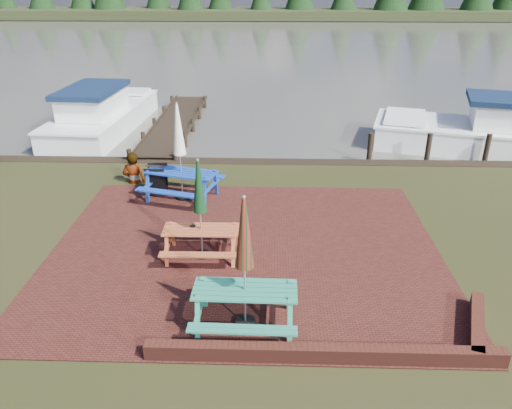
{
  "coord_description": "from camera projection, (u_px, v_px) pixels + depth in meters",
  "views": [
    {
      "loc": [
        0.57,
        -9.08,
        5.92
      ],
      "look_at": [
        0.24,
        1.4,
        1.0
      ],
      "focal_mm": 35.0,
      "sensor_mm": 36.0,
      "label": 1
    }
  ],
  "objects": [
    {
      "name": "paving",
      "position": [
        245.0,
        250.0,
        11.64
      ],
      "size": [
        9.0,
        7.5,
        0.02
      ],
      "primitive_type": "cube",
      "color": "#3D1813",
      "rests_on": "ground"
    },
    {
      "name": "brick_wall",
      "position": [
        361.0,
        347.0,
        8.43
      ],
      "size": [
        6.21,
        1.79,
        0.3
      ],
      "color": "#4C1E16",
      "rests_on": "ground"
    },
    {
      "name": "ground",
      "position": [
        243.0,
        274.0,
        10.74
      ],
      "size": [
        120.0,
        120.0,
        0.0
      ],
      "primitive_type": "plane",
      "color": "black",
      "rests_on": "ground"
    },
    {
      "name": "picnic_table_blue",
      "position": [
        181.0,
        167.0,
        13.88
      ],
      "size": [
        2.39,
        2.23,
        2.76
      ],
      "rotation": [
        0.0,
        0.0,
        -0.27
      ],
      "color": "#153CA4",
      "rests_on": "ground"
    },
    {
      "name": "chalkboard",
      "position": [
        157.0,
        180.0,
        14.29
      ],
      "size": [
        0.57,
        0.54,
        0.92
      ],
      "rotation": [
        0.0,
        0.0,
        0.01
      ],
      "color": "black",
      "rests_on": "ground"
    },
    {
      "name": "water",
      "position": [
        266.0,
        45.0,
        44.23
      ],
      "size": [
        120.0,
        60.0,
        0.02
      ],
      "primitive_type": "cube",
      "color": "#48463E",
      "rests_on": "ground"
    },
    {
      "name": "boat_near",
      "position": [
        496.0,
        134.0,
        18.39
      ],
      "size": [
        8.75,
        4.97,
        2.24
      ],
      "rotation": [
        0.0,
        0.0,
        1.3
      ],
      "color": "white",
      "rests_on": "ground"
    },
    {
      "name": "boat_jetty",
      "position": [
        102.0,
        116.0,
        20.77
      ],
      "size": [
        3.04,
        7.63,
        2.17
      ],
      "rotation": [
        0.0,
        0.0,
        -0.06
      ],
      "color": "white",
      "rests_on": "ground"
    },
    {
      "name": "picnic_table_teal",
      "position": [
        245.0,
        284.0,
        8.81
      ],
      "size": [
        1.89,
        1.69,
        2.59
      ],
      "rotation": [
        0.0,
        0.0,
        -0.02
      ],
      "color": "#29876C",
      "rests_on": "ground"
    },
    {
      "name": "picnic_table_red",
      "position": [
        201.0,
        225.0,
        11.05
      ],
      "size": [
        1.7,
        1.51,
        2.34
      ],
      "rotation": [
        0.0,
        0.0,
        0.01
      ],
      "color": "#B1532D",
      "rests_on": "ground"
    },
    {
      "name": "jetty",
      "position": [
        175.0,
        123.0,
        21.0
      ],
      "size": [
        1.76,
        9.08,
        1.0
      ],
      "color": "black",
      "rests_on": "ground"
    },
    {
      "name": "person",
      "position": [
        131.0,
        153.0,
        14.95
      ],
      "size": [
        0.72,
        0.48,
        1.95
      ],
      "primitive_type": "imported",
      "rotation": [
        0.0,
        0.0,
        3.12
      ],
      "color": "gray",
      "rests_on": "ground"
    }
  ]
}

